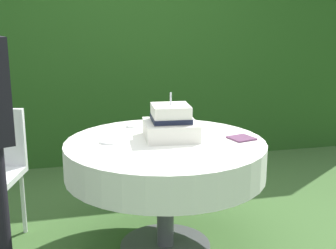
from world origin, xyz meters
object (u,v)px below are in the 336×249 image
wedding_cake (171,124)px  serving_plate_near (110,141)px  serving_plate_far (134,126)px  napkin_stack (241,138)px  cake_table (165,159)px

wedding_cake → serving_plate_near: bearing=-178.4°
serving_plate_near → serving_plate_far: bearing=60.0°
wedding_cake → napkin_stack: (0.43, -0.13, -0.09)m
wedding_cake → napkin_stack: bearing=-16.8°
serving_plate_far → serving_plate_near: bearing=-120.0°
napkin_stack → wedding_cake: bearing=163.2°
cake_table → serving_plate_far: 0.46m
serving_plate_near → napkin_stack: 0.84m
cake_table → wedding_cake: wedding_cake is taller
cake_table → serving_plate_near: serving_plate_near is taller
wedding_cake → cake_table: bearing=-128.4°
cake_table → wedding_cake: (0.06, 0.07, 0.21)m
cake_table → serving_plate_near: size_ratio=9.98×
cake_table → serving_plate_near: bearing=169.9°
wedding_cake → serving_plate_far: bearing=117.6°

